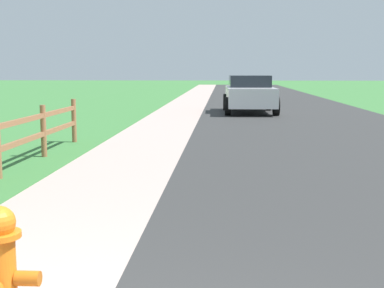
{
  "coord_description": "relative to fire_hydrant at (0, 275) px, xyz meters",
  "views": [
    {
      "loc": [
        0.84,
        -2.23,
        1.71
      ],
      "look_at": [
        0.4,
        5.24,
        0.67
      ],
      "focal_mm": 49.64,
      "sensor_mm": 36.0,
      "label": 1
    }
  ],
  "objects": [
    {
      "name": "ground_plane",
      "position": [
        0.53,
        24.16,
        -0.45
      ],
      "size": [
        120.0,
        120.0,
        0.0
      ],
      "primitive_type": "plane",
      "color": "#3B7639"
    },
    {
      "name": "road_asphalt",
      "position": [
        4.03,
        26.16,
        -0.45
      ],
      "size": [
        7.0,
        66.0,
        0.01
      ],
      "primitive_type": "cube",
      "color": "#313131",
      "rests_on": "ground"
    },
    {
      "name": "curb_concrete",
      "position": [
        -2.47,
        26.16,
        -0.45
      ],
      "size": [
        6.0,
        66.0,
        0.01
      ],
      "primitive_type": "cube",
      "color": "#B89D93",
      "rests_on": "ground"
    },
    {
      "name": "grass_verge",
      "position": [
        -3.97,
        26.16,
        -0.45
      ],
      "size": [
        5.0,
        66.0,
        0.0
      ],
      "primitive_type": "cube",
      "color": "#3B7639",
      "rests_on": "ground"
    },
    {
      "name": "fire_hydrant",
      "position": [
        0.0,
        0.0,
        0.0
      ],
      "size": [
        0.49,
        0.42,
        0.89
      ],
      "color": "orange",
      "rests_on": "ground"
    },
    {
      "name": "parked_suv_silver",
      "position": [
        2.43,
        18.42,
        0.3
      ],
      "size": [
        2.12,
        4.32,
        1.49
      ],
      "color": "#B7BABF",
      "rests_on": "ground"
    }
  ]
}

